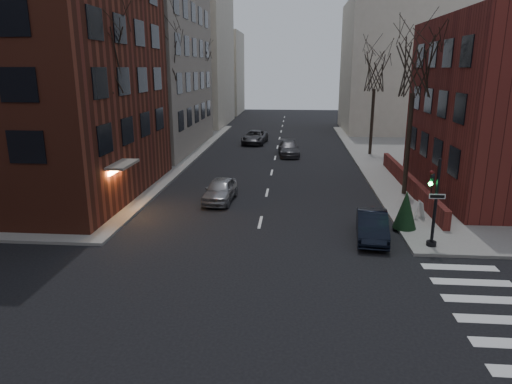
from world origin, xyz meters
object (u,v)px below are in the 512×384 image
(tree_left_a, at_px, (101,58))
(car_lane_gray, at_px, (289,149))
(traffic_signal, at_px, (434,209))
(sandwich_board, at_px, (418,210))
(parked_sedan, at_px, (372,226))
(tree_left_c, at_px, (199,67))
(tree_left_b, at_px, (163,55))
(car_lane_far, at_px, (255,137))
(tree_right_a, at_px, (415,66))
(streetlamp_near, at_px, (159,120))
(car_lane_silver, at_px, (220,190))
(streetlamp_far, at_px, (209,101))
(tree_right_b, at_px, (375,72))
(evergreen_shrub, at_px, (406,210))

(tree_left_a, height_order, car_lane_gray, tree_left_a)
(traffic_signal, height_order, sandwich_board, traffic_signal)
(traffic_signal, xyz_separation_m, tree_left_a, (-16.74, 5.01, 6.56))
(parked_sedan, relative_size, sandwich_board, 4.25)
(tree_left_a, relative_size, tree_left_c, 1.06)
(tree_left_b, bearing_deg, car_lane_gray, 27.72)
(tree_left_c, xyz_separation_m, car_lane_far, (6.25, -1.93, -7.33))
(tree_right_a, bearing_deg, traffic_signal, -95.47)
(tree_left_c, bearing_deg, car_lane_far, -17.21)
(sandwich_board, bearing_deg, tree_left_a, 167.98)
(tree_right_a, bearing_deg, sandwich_board, -94.67)
(tree_right_a, xyz_separation_m, car_lane_far, (-11.35, 20.07, -7.33))
(tree_left_c, xyz_separation_m, tree_right_a, (17.60, -22.00, 0.00))
(tree_left_a, bearing_deg, car_lane_gray, 59.88)
(car_lane_far, bearing_deg, parked_sedan, -68.90)
(sandwich_board, bearing_deg, streetlamp_near, 142.84)
(car_lane_silver, bearing_deg, tree_right_a, 14.49)
(traffic_signal, relative_size, sandwich_board, 4.24)
(tree_right_a, xyz_separation_m, streetlamp_far, (-17.00, 24.00, -3.79))
(tree_left_a, distance_m, parked_sedan, 16.77)
(car_lane_silver, bearing_deg, streetlamp_near, 134.89)
(tree_left_c, bearing_deg, tree_right_b, -24.44)
(streetlamp_near, bearing_deg, tree_left_a, -94.29)
(traffic_signal, bearing_deg, tree_left_a, 163.35)
(streetlamp_near, distance_m, streetlamp_far, 20.00)
(tree_right_a, xyz_separation_m, car_lane_silver, (-11.55, -2.22, -7.32))
(car_lane_gray, bearing_deg, sandwich_board, -73.61)
(tree_left_a, xyz_separation_m, car_lane_gray, (10.01, 17.26, -7.81))
(traffic_signal, distance_m, tree_right_b, 23.71)
(car_lane_silver, bearing_deg, evergreen_shrub, -20.33)
(tree_left_b, height_order, car_lane_silver, tree_left_b)
(tree_left_a, distance_m, car_lane_silver, 10.01)
(streetlamp_far, relative_size, car_lane_silver, 1.52)
(parked_sedan, distance_m, car_lane_silver, 10.07)
(sandwich_board, bearing_deg, traffic_signal, -105.12)
(tree_left_a, xyz_separation_m, sandwich_board, (17.19, -1.02, -7.85))
(streetlamp_far, xyz_separation_m, sandwich_board, (16.59, -29.02, -3.62))
(tree_left_a, xyz_separation_m, tree_left_c, (0.00, 26.00, -0.44))
(streetlamp_far, bearing_deg, car_lane_gray, -48.75)
(tree_left_a, relative_size, car_lane_far, 2.04)
(sandwich_board, height_order, evergreen_shrub, evergreen_shrub)
(tree_left_a, relative_size, tree_right_a, 1.06)
(parked_sedan, relative_size, evergreen_shrub, 2.08)
(tree_left_b, distance_m, streetlamp_near, 6.18)
(sandwich_board, bearing_deg, parked_sedan, -142.81)
(tree_left_a, height_order, sandwich_board, tree_left_a)
(parked_sedan, relative_size, car_lane_far, 0.80)
(traffic_signal, bearing_deg, tree_right_b, 87.85)
(streetlamp_near, height_order, streetlamp_far, same)
(streetlamp_near, bearing_deg, car_lane_silver, -48.73)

